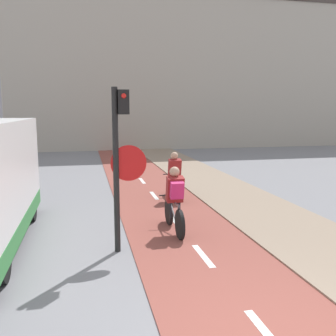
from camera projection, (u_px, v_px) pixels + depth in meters
name	position (u px, v px, depth m)	size (l,w,h in m)	color
building_row_background	(113.00, 72.00, 26.43)	(60.00, 5.20, 10.67)	#B2A899
traffic_light_pole	(120.00, 152.00, 6.87)	(0.67, 0.25, 3.08)	black
cyclist_near	(175.00, 201.00, 8.14)	(0.46, 1.67, 1.46)	black
cyclist_far	(174.00, 178.00, 11.15)	(0.46, 1.61, 1.44)	black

